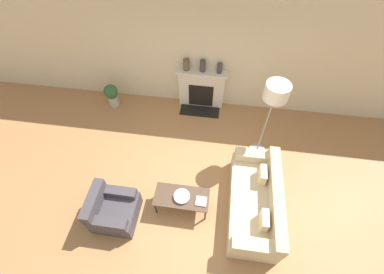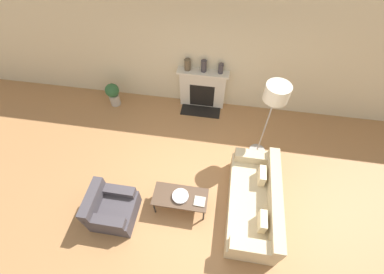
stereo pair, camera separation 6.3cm
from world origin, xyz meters
The scene contains 13 objects.
ground_plane centered at (0.00, 0.00, 0.00)m, with size 18.00×18.00×0.00m, color #A87547.
wall_back centered at (0.00, 2.94, 1.45)m, with size 18.00×0.06×2.90m.
fireplace centered at (-0.06, 2.80, 0.53)m, with size 1.25×0.59×1.08m.
couch centered at (1.32, 0.04, 0.29)m, with size 0.89×2.00×0.76m.
armchair_near centered at (-1.34, -0.50, 0.28)m, with size 0.80×0.77×0.75m.
coffee_table centered at (-0.09, -0.12, 0.40)m, with size 1.03×0.48×0.43m.
bowl centered at (-0.09, -0.13, 0.47)m, with size 0.30×0.30×0.06m.
book centered at (0.28, -0.17, 0.44)m, with size 0.21×0.20×0.02m.
floor_lamp centered at (1.41, 1.47, 1.68)m, with size 0.45×0.45×1.96m.
mantel_vase_left centered at (-0.44, 2.81, 1.22)m, with size 0.15×0.15×0.27m.
mantel_vase_center_left centered at (-0.05, 2.81, 1.22)m, with size 0.13×0.13×0.29m.
mantel_vase_center_right centered at (0.34, 2.81, 1.20)m, with size 0.12×0.12×0.24m.
potted_plant centered at (-2.35, 2.46, 0.37)m, with size 0.35×0.35×0.65m.
Camera 2 is at (0.45, -2.14, 4.89)m, focal length 24.00 mm.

